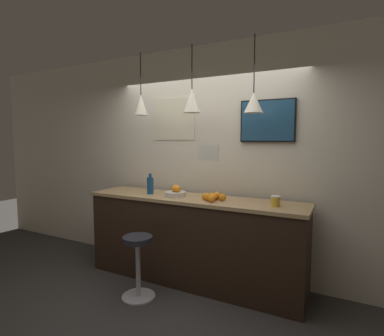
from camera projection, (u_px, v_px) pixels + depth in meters
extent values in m
plane|color=#33302D|center=(169.00, 302.00, 3.17)|extent=(14.00, 14.00, 0.00)
cube|color=beige|center=(206.00, 160.00, 3.88)|extent=(8.00, 0.06, 2.90)
cube|color=black|center=(192.00, 241.00, 3.61)|extent=(2.64, 0.55, 1.00)
cube|color=tan|center=(192.00, 199.00, 3.56)|extent=(2.68, 0.59, 0.04)
cylinder|color=#B7B7BC|center=(139.00, 296.00, 3.27)|extent=(0.36, 0.36, 0.02)
cylinder|color=#B7B7BC|center=(138.00, 269.00, 3.24)|extent=(0.05, 0.05, 0.60)
cylinder|color=#232328|center=(138.00, 239.00, 3.21)|extent=(0.32, 0.32, 0.06)
cylinder|color=beige|center=(176.00, 194.00, 3.61)|extent=(0.25, 0.25, 0.06)
sphere|color=orange|center=(174.00, 189.00, 3.60)|extent=(0.08, 0.08, 0.08)
sphere|color=orange|center=(177.00, 188.00, 3.60)|extent=(0.08, 0.08, 0.08)
sphere|color=orange|center=(176.00, 188.00, 3.60)|extent=(0.09, 0.09, 0.09)
sphere|color=orange|center=(175.00, 189.00, 3.59)|extent=(0.08, 0.08, 0.08)
sphere|color=orange|center=(178.00, 189.00, 3.57)|extent=(0.08, 0.08, 0.08)
sphere|color=orange|center=(212.00, 197.00, 3.39)|extent=(0.08, 0.08, 0.08)
sphere|color=orange|center=(211.00, 199.00, 3.27)|extent=(0.08, 0.08, 0.08)
sphere|color=orange|center=(213.00, 197.00, 3.36)|extent=(0.07, 0.07, 0.07)
sphere|color=orange|center=(208.00, 197.00, 3.35)|extent=(0.08, 0.08, 0.08)
sphere|color=orange|center=(217.00, 196.00, 3.44)|extent=(0.08, 0.08, 0.08)
sphere|color=orange|center=(206.00, 197.00, 3.40)|extent=(0.07, 0.07, 0.07)
sphere|color=orange|center=(214.00, 197.00, 3.38)|extent=(0.08, 0.08, 0.08)
sphere|color=orange|center=(206.00, 196.00, 3.45)|extent=(0.07, 0.07, 0.07)
sphere|color=orange|center=(223.00, 197.00, 3.34)|extent=(0.08, 0.08, 0.08)
sphere|color=orange|center=(211.00, 196.00, 3.42)|extent=(0.08, 0.08, 0.08)
sphere|color=orange|center=(205.00, 196.00, 3.42)|extent=(0.07, 0.07, 0.07)
cylinder|color=navy|center=(150.00, 186.00, 3.77)|extent=(0.08, 0.08, 0.21)
cylinder|color=navy|center=(150.00, 175.00, 3.76)|extent=(0.04, 0.04, 0.05)
cylinder|color=gold|center=(276.00, 202.00, 3.06)|extent=(0.09, 0.09, 0.10)
cylinder|color=white|center=(276.00, 196.00, 3.06)|extent=(0.09, 0.09, 0.01)
cylinder|color=black|center=(141.00, 74.00, 3.75)|extent=(0.01, 0.01, 0.52)
cone|color=beige|center=(141.00, 105.00, 3.78)|extent=(0.17, 0.17, 0.25)
sphere|color=#F9EFCC|center=(141.00, 114.00, 3.79)|extent=(0.04, 0.04, 0.04)
cylinder|color=black|center=(192.00, 67.00, 3.42)|extent=(0.01, 0.01, 0.50)
cone|color=beige|center=(192.00, 101.00, 3.45)|extent=(0.20, 0.20, 0.27)
sphere|color=#F9EFCC|center=(192.00, 111.00, 3.46)|extent=(0.04, 0.04, 0.04)
cylinder|color=black|center=(254.00, 63.00, 3.09)|extent=(0.01, 0.01, 0.59)
cone|color=beige|center=(254.00, 103.00, 3.13)|extent=(0.20, 0.20, 0.21)
sphere|color=#F9EFCC|center=(253.00, 111.00, 3.13)|extent=(0.04, 0.04, 0.04)
cube|color=black|center=(267.00, 121.00, 3.43)|extent=(0.63, 0.04, 0.48)
cube|color=navy|center=(267.00, 121.00, 3.41)|extent=(0.60, 0.01, 0.45)
cube|color=white|center=(208.00, 153.00, 3.17)|extent=(0.24, 0.01, 0.17)
cube|color=beige|center=(174.00, 119.00, 4.01)|extent=(0.62, 0.01, 0.56)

